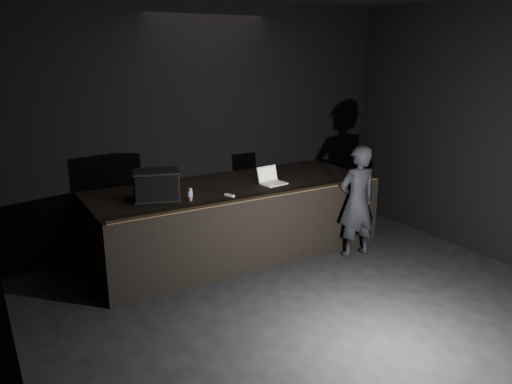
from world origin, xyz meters
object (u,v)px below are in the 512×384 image
object	(u,v)px
stage_riser	(235,219)
laptop	(271,179)
stage_monitor	(157,185)
beer_can	(190,194)
person	(357,201)

from	to	relation	value
stage_riser	laptop	world-z (taller)	laptop
stage_riser	stage_monitor	xyz separation A→B (m)	(-1.15, -0.10, 0.69)
laptop	beer_can	distance (m)	1.32
stage_riser	stage_monitor	distance (m)	1.34
stage_riser	stage_monitor	bearing A→B (deg)	-174.90
stage_monitor	beer_can	world-z (taller)	stage_monitor
stage_riser	person	distance (m)	1.74
stage_riser	beer_can	distance (m)	1.06
laptop	person	size ratio (longest dim) A/B	0.23
stage_monitor	laptop	distance (m)	1.66
stage_riser	stage_monitor	world-z (taller)	stage_monitor
stage_monitor	laptop	xyz separation A→B (m)	(1.65, -0.07, -0.13)
stage_monitor	person	xyz separation A→B (m)	(2.58, -0.85, -0.39)
person	beer_can	bearing A→B (deg)	-9.48
stage_monitor	beer_can	bearing A→B (deg)	-18.19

